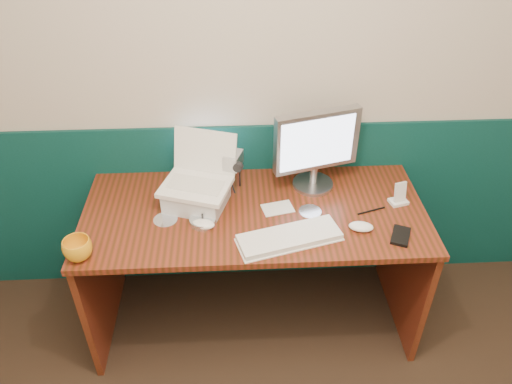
{
  "coord_description": "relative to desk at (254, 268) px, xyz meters",
  "views": [
    {
      "loc": [
        -0.25,
        -0.43,
        2.2
      ],
      "look_at": [
        -0.17,
        1.23,
        0.97
      ],
      "focal_mm": 35.0,
      "sensor_mm": 36.0,
      "label": 1
    }
  ],
  "objects": [
    {
      "name": "back_wall",
      "position": [
        0.17,
        0.37,
        0.88
      ],
      "size": [
        3.5,
        0.04,
        2.5
      ],
      "primitive_type": "cube",
      "color": "#BFB1A1",
      "rests_on": "ground"
    },
    {
      "name": "wainscot",
      "position": [
        0.17,
        0.36,
        0.12
      ],
      "size": [
        3.48,
        0.02,
        1.0
      ],
      "primitive_type": "cube",
      "color": "#07342F",
      "rests_on": "ground"
    },
    {
      "name": "desk",
      "position": [
        0.0,
        0.0,
        0.0
      ],
      "size": [
        1.6,
        0.7,
        0.75
      ],
      "primitive_type": "cube",
      "color": "#3E1F0B",
      "rests_on": "ground"
    },
    {
      "name": "laptop_riser",
      "position": [
        -0.27,
        0.06,
        0.42
      ],
      "size": [
        0.32,
        0.3,
        0.09
      ],
      "primitive_type": "cube",
      "rotation": [
        0.0,
        0.0,
        -0.32
      ],
      "color": "silver",
      "rests_on": "desk"
    },
    {
      "name": "laptop",
      "position": [
        -0.27,
        0.06,
        0.59
      ],
      "size": [
        0.36,
        0.32,
        0.26
      ],
      "primitive_type": null,
      "rotation": [
        0.0,
        0.0,
        -0.32
      ],
      "color": "white",
      "rests_on": "laptop_riser"
    },
    {
      "name": "monitor",
      "position": [
        0.3,
        0.19,
        0.58
      ],
      "size": [
        0.43,
        0.22,
        0.41
      ],
      "primitive_type": null,
      "rotation": [
        0.0,
        0.0,
        0.27
      ],
      "color": "#A1A1A6",
      "rests_on": "desk"
    },
    {
      "name": "keyboard",
      "position": [
        0.14,
        -0.21,
        0.39
      ],
      "size": [
        0.47,
        0.26,
        0.03
      ],
      "primitive_type": "cube",
      "rotation": [
        0.0,
        0.0,
        0.27
      ],
      "color": "white",
      "rests_on": "desk"
    },
    {
      "name": "mouse_right",
      "position": [
        0.47,
        -0.16,
        0.39
      ],
      "size": [
        0.12,
        0.08,
        0.04
      ],
      "primitive_type": "ellipsoid",
      "rotation": [
        0.0,
        0.0,
        -0.2
      ],
      "color": "white",
      "rests_on": "desk"
    },
    {
      "name": "mouse_left",
      "position": [
        -0.23,
        -0.1,
        0.39
      ],
      "size": [
        0.12,
        0.08,
        0.03
      ],
      "primitive_type": "ellipsoid",
      "rotation": [
        0.0,
        0.0,
        -0.23
      ],
      "color": "white",
      "rests_on": "desk"
    },
    {
      "name": "mug",
      "position": [
        -0.74,
        -0.27,
        0.42
      ],
      "size": [
        0.16,
        0.16,
        0.09
      ],
      "primitive_type": "imported",
      "rotation": [
        0.0,
        0.0,
        -0.39
      ],
      "color": "orange",
      "rests_on": "desk"
    },
    {
      "name": "camcorder",
      "position": [
        -0.09,
        0.18,
        0.48
      ],
      "size": [
        0.13,
        0.15,
        0.2
      ],
      "primitive_type": null,
      "rotation": [
        0.0,
        0.0,
        -0.34
      ],
      "color": "#BCBCC1",
      "rests_on": "desk"
    },
    {
      "name": "cd_spindle",
      "position": [
        -0.24,
        -0.07,
        0.39
      ],
      "size": [
        0.12,
        0.12,
        0.03
      ],
      "primitive_type": "cylinder",
      "color": "silver",
      "rests_on": "desk"
    },
    {
      "name": "cd_loose_a",
      "position": [
        -0.41,
        -0.04,
        0.38
      ],
      "size": [
        0.11,
        0.11,
        0.0
      ],
      "primitive_type": "cylinder",
      "color": "silver",
      "rests_on": "desk"
    },
    {
      "name": "cd_loose_b",
      "position": [
        0.26,
        -0.02,
        0.38
      ],
      "size": [
        0.11,
        0.11,
        0.0
      ],
      "primitive_type": "cylinder",
      "color": "silver",
      "rests_on": "desk"
    },
    {
      "name": "pen",
      "position": [
        0.54,
        -0.03,
        0.38
      ],
      "size": [
        0.14,
        0.05,
        0.01
      ],
      "primitive_type": "cylinder",
      "rotation": [
        0.0,
        1.57,
        0.32
      ],
      "color": "black",
      "rests_on": "desk"
    },
    {
      "name": "papers",
      "position": [
        0.11,
        0.01,
        0.38
      ],
      "size": [
        0.16,
        0.13,
        0.0
      ],
      "primitive_type": "cube",
      "rotation": [
        0.0,
        0.0,
        0.23
      ],
      "color": "silver",
      "rests_on": "desk"
    },
    {
      "name": "dock",
      "position": [
        0.69,
        0.03,
        0.38
      ],
      "size": [
        0.1,
        0.08,
        0.02
      ],
      "primitive_type": "cube",
      "rotation": [
        0.0,
        0.0,
        0.26
      ],
      "color": "white",
      "rests_on": "desk"
    },
    {
      "name": "music_player",
      "position": [
        0.69,
        0.03,
        0.44
      ],
      "size": [
        0.06,
        0.04,
        0.1
      ],
      "primitive_type": "cube",
      "rotation": [
        -0.17,
        0.0,
        0.26
      ],
      "color": "silver",
      "rests_on": "dock"
    },
    {
      "name": "pda",
      "position": [
        0.63,
        -0.22,
        0.38
      ],
      "size": [
        0.12,
        0.15,
        0.01
      ],
      "primitive_type": "cube",
      "rotation": [
        0.0,
        0.0,
        -0.41
      ],
      "color": "black",
      "rests_on": "desk"
    }
  ]
}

